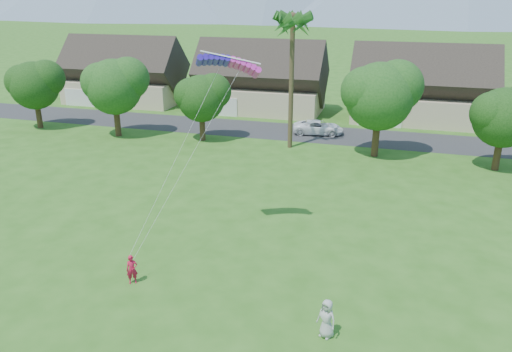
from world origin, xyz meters
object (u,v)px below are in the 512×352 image
at_px(kite_flyer, 132,269).
at_px(parafoil_kite, 229,62).
at_px(parked_car, 318,127).
at_px(watcher, 327,319).

relative_size(kite_flyer, parafoil_kite, 0.43).
relative_size(kite_flyer, parked_car, 0.30).
bearing_deg(parked_car, parafoil_kite, 169.85).
distance_m(kite_flyer, watcher, 10.26).
relative_size(kite_flyer, watcher, 0.87).
bearing_deg(kite_flyer, parafoil_kite, 32.02).
bearing_deg(watcher, parked_car, 125.00).
relative_size(watcher, parked_car, 0.35).
xyz_separation_m(kite_flyer, parafoil_kite, (3.18, 6.48, 9.72)).
relative_size(watcher, parafoil_kite, 0.49).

